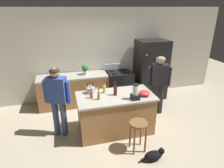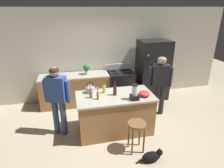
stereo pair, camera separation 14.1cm
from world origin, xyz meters
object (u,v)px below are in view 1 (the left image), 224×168
at_px(person_by_sink_right, 159,80).
at_px(bottle_wine, 115,90).
at_px(cat, 154,155).
at_px(bottle_soda, 104,89).
at_px(blender_appliance, 135,93).
at_px(stove_range, 119,86).
at_px(mixing_bowl, 145,93).
at_px(bar_stool, 138,128).
at_px(kitchen_island, 115,113).
at_px(bottle_cooking_sauce, 91,95).
at_px(bottle_vinegar, 99,96).
at_px(tea_kettle, 91,90).
at_px(potted_plant, 85,69).
at_px(refrigerator, 151,70).
at_px(person_by_island_left, 57,96).

bearing_deg(person_by_sink_right, bottle_wine, -160.13).
xyz_separation_m(cat, bottle_soda, (-0.66, 1.29, 0.89)).
distance_m(person_by_sink_right, blender_appliance, 1.23).
bearing_deg(stove_range, cat, -91.90).
distance_m(blender_appliance, mixing_bowl, 0.30).
height_order(stove_range, bar_stool, stove_range).
bearing_deg(kitchen_island, bottle_wine, 92.65).
bearing_deg(bottle_cooking_sauce, bar_stool, -43.99).
bearing_deg(bottle_vinegar, bottle_soda, 57.04).
bearing_deg(bottle_wine, stove_range, 70.33).
xyz_separation_m(blender_appliance, bottle_cooking_sauce, (-0.87, 0.28, -0.06)).
relative_size(stove_range, bar_stool, 1.69).
xyz_separation_m(bottle_vinegar, tea_kettle, (-0.11, 0.36, -0.01)).
bearing_deg(mixing_bowl, bottle_cooking_sauce, 171.32).
relative_size(person_by_sink_right, potted_plant, 5.25).
bearing_deg(kitchen_island, potted_plant, 106.28).
distance_m(potted_plant, bottle_soda, 1.39).
height_order(potted_plant, bottle_wine, bottle_wine).
bearing_deg(bar_stool, bottle_wine, 108.34).
relative_size(bottle_vinegar, bottle_cooking_sauce, 1.09).
bearing_deg(bottle_vinegar, bottle_wine, 16.56).
bearing_deg(blender_appliance, bar_stool, -101.28).
bearing_deg(cat, refrigerator, 67.03).
relative_size(potted_plant, bottle_cooking_sauce, 1.39).
xyz_separation_m(potted_plant, bottle_wine, (0.45, -1.53, -0.06)).
relative_size(bar_stool, mixing_bowl, 2.62).
bearing_deg(bottle_vinegar, bottle_cooking_sauce, 141.87).
height_order(bottle_vinegar, bottle_cooking_sauce, bottle_vinegar).
xyz_separation_m(bar_stool, bottle_wine, (-0.25, 0.76, 0.52)).
height_order(stove_range, person_by_island_left, person_by_island_left).
bearing_deg(person_by_island_left, bar_stool, -31.87).
distance_m(stove_range, bottle_vinegar, 1.95).
distance_m(bar_stool, bottle_wine, 0.96).
distance_m(kitchen_island, bottle_vinegar, 0.67).
relative_size(person_by_sink_right, cat, 3.04).
relative_size(bottle_soda, mixing_bowl, 1.05).
relative_size(person_by_island_left, blender_appliance, 4.65).
bearing_deg(stove_range, mixing_bowl, -87.61).
bearing_deg(bottle_wine, tea_kettle, 154.01).
distance_m(refrigerator, bottle_soda, 2.20).
bearing_deg(refrigerator, mixing_bowl, -119.56).
xyz_separation_m(refrigerator, tea_kettle, (-2.06, -1.24, 0.08)).
bearing_deg(mixing_bowl, refrigerator, 60.44).
bearing_deg(bottle_cooking_sauce, blender_appliance, -18.04).
distance_m(kitchen_island, person_by_sink_right, 1.48).
relative_size(person_by_sink_right, bottle_cooking_sauce, 7.30).
relative_size(refrigerator, person_by_island_left, 1.14).
bearing_deg(mixing_bowl, bottle_vinegar, 176.12).
relative_size(refrigerator, bottle_cooking_sauce, 8.35).
relative_size(refrigerator, stove_range, 1.66).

